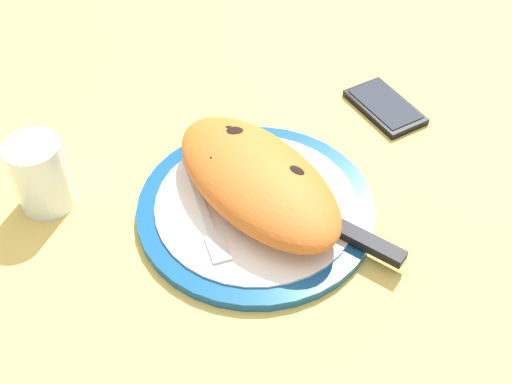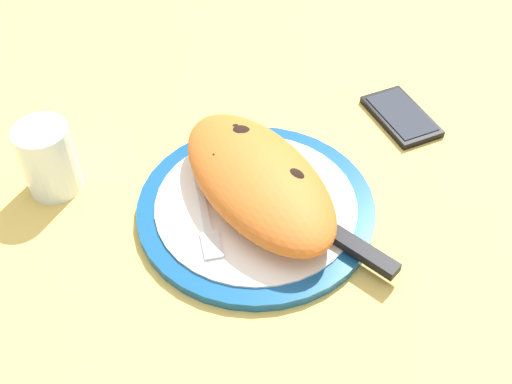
% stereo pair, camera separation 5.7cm
% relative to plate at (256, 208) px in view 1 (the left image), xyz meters
% --- Properties ---
extents(ground_plane, '(1.50, 1.50, 0.03)m').
position_rel_plate_xyz_m(ground_plane, '(0.00, 0.00, -0.02)').
color(ground_plane, '#DBB756').
extents(plate, '(0.30, 0.30, 0.02)m').
position_rel_plate_xyz_m(plate, '(0.00, 0.00, 0.00)').
color(plate, navy).
rests_on(plate, ground_plane).
extents(calzone, '(0.28, 0.18, 0.06)m').
position_rel_plate_xyz_m(calzone, '(-0.01, 0.01, 0.04)').
color(calzone, '#C16023').
rests_on(calzone, plate).
extents(fork, '(0.18, 0.05, 0.00)m').
position_rel_plate_xyz_m(fork, '(-0.01, -0.06, 0.01)').
color(fork, silver).
rests_on(fork, plate).
extents(knife, '(0.22, 0.12, 0.01)m').
position_rel_plate_xyz_m(knife, '(0.09, 0.07, 0.01)').
color(knife, silver).
rests_on(knife, plate).
extents(smartphone, '(0.12, 0.07, 0.01)m').
position_rel_plate_xyz_m(smartphone, '(-0.09, 0.26, -0.00)').
color(smartphone, black).
rests_on(smartphone, ground_plane).
extents(water_glass, '(0.07, 0.07, 0.10)m').
position_rel_plate_xyz_m(water_glass, '(-0.14, -0.22, 0.03)').
color(water_glass, silver).
rests_on(water_glass, ground_plane).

